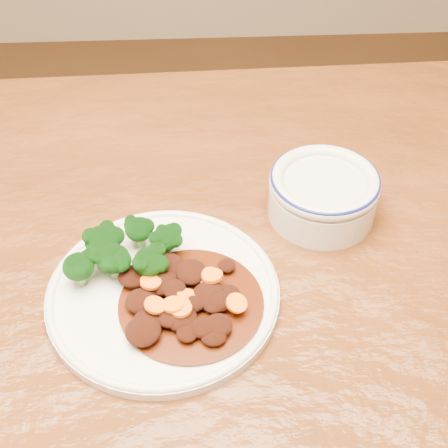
{
  "coord_description": "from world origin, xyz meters",
  "views": [
    {
      "loc": [
        0.06,
        -0.47,
        1.29
      ],
      "look_at": [
        0.09,
        0.07,
        0.77
      ],
      "focal_mm": 50.0,
      "sensor_mm": 36.0,
      "label": 1
    }
  ],
  "objects": [
    {
      "name": "dining_table",
      "position": [
        0.0,
        0.0,
        0.67
      ],
      "size": [
        1.52,
        0.94,
        0.75
      ],
      "rotation": [
        0.0,
        0.0,
        0.03
      ],
      "color": "#5F2D10",
      "rests_on": "ground"
    },
    {
      "name": "mince_stew",
      "position": [
        0.03,
        -0.05,
        0.77
      ],
      "size": [
        0.16,
        0.16,
        0.03
      ],
      "color": "#451307",
      "rests_on": "dinner_plate"
    },
    {
      "name": "dip_bowl",
      "position": [
        0.21,
        0.1,
        0.78
      ],
      "size": [
        0.14,
        0.14,
        0.06
      ],
      "rotation": [
        0.0,
        0.0,
        0.06
      ],
      "color": "beige",
      "rests_on": "dining_table"
    },
    {
      "name": "dinner_plate",
      "position": [
        0.01,
        -0.03,
        0.76
      ],
      "size": [
        0.26,
        0.26,
        0.02
      ],
      "rotation": [
        0.0,
        0.0,
        0.01
      ],
      "color": "white",
      "rests_on": "dining_table"
    },
    {
      "name": "broccoli_florets",
      "position": [
        -0.03,
        0.01,
        0.79
      ],
      "size": [
        0.13,
        0.09,
        0.04
      ],
      "color": "#71A354",
      "rests_on": "dinner_plate"
    }
  ]
}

